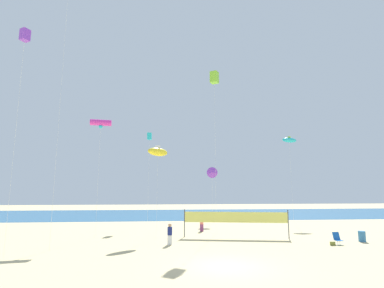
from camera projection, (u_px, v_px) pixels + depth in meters
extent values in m
plane|color=#D1BC89|center=(227.00, 267.00, 15.54)|extent=(120.00, 120.00, 0.00)
cube|color=#28608C|center=(188.00, 214.00, 46.90)|extent=(120.00, 20.00, 0.01)
cube|color=#7A3872|center=(202.00, 228.00, 28.18)|extent=(0.33, 0.20, 0.70)
cylinder|color=#EA7260|center=(202.00, 221.00, 28.27)|extent=(0.35, 0.35, 0.58)
sphere|color=#997051|center=(202.00, 217.00, 28.34)|extent=(0.26, 0.26, 0.26)
cube|color=white|center=(170.00, 240.00, 21.50)|extent=(0.34, 0.21, 0.72)
cylinder|color=navy|center=(170.00, 231.00, 21.60)|extent=(0.36, 0.36, 0.60)
sphere|color=tan|center=(170.00, 225.00, 21.66)|extent=(0.27, 0.27, 0.27)
cube|color=#1959B2|center=(339.00, 240.00, 21.56)|extent=(0.52, 0.48, 0.03)
cube|color=#1959B2|center=(336.00, 236.00, 21.89)|extent=(0.52, 0.23, 0.57)
cylinder|color=silver|center=(340.00, 243.00, 21.39)|extent=(0.03, 0.03, 0.32)
cylinder|color=silver|center=(338.00, 242.00, 21.68)|extent=(0.03, 0.03, 0.32)
cylinder|color=teal|center=(362.00, 236.00, 22.81)|extent=(0.54, 0.54, 0.83)
cylinder|color=#4C4C51|center=(184.00, 223.00, 25.07)|extent=(0.08, 0.08, 2.40)
cylinder|color=#4C4C51|center=(288.00, 224.00, 24.32)|extent=(0.08, 0.08, 2.40)
cube|color=#EAE566|center=(235.00, 217.00, 24.77)|extent=(8.83, 1.49, 0.90)
cube|color=olive|center=(333.00, 244.00, 21.28)|extent=(0.34, 0.17, 0.27)
cylinder|color=silver|center=(148.00, 179.00, 34.09)|extent=(0.01, 0.01, 10.54)
cube|color=#26BFCC|center=(149.00, 136.00, 34.90)|extent=(0.53, 0.53, 0.83)
cylinder|color=silver|center=(59.00, 113.00, 21.04)|extent=(0.01, 0.01, 19.48)
cylinder|color=silver|center=(98.00, 178.00, 25.49)|extent=(0.01, 0.01, 10.23)
cylinder|color=#D833A5|center=(101.00, 123.00, 26.28)|extent=(1.94, 0.83, 0.56)
sphere|color=#26BFCC|center=(101.00, 127.00, 26.22)|extent=(0.34, 0.34, 0.34)
cylinder|color=silver|center=(15.00, 140.00, 18.33)|extent=(0.01, 0.01, 14.60)
cube|color=purple|center=(25.00, 35.00, 19.45)|extent=(0.69, 0.69, 0.81)
cylinder|color=silver|center=(215.00, 152.00, 27.87)|extent=(0.01, 0.01, 15.43)
cube|color=#8CD833|center=(214.00, 77.00, 29.06)|extent=(1.00, 1.00, 1.16)
cylinder|color=silver|center=(157.00, 194.00, 25.43)|extent=(0.01, 0.01, 7.51)
ellipsoid|color=yellow|center=(158.00, 152.00, 26.01)|extent=(2.17, 1.97, 0.81)
cube|color=white|center=(158.00, 148.00, 26.06)|extent=(0.43, 0.06, 0.54)
cylinder|color=silver|center=(212.00, 198.00, 35.03)|extent=(0.01, 0.01, 6.17)
cone|color=purple|center=(212.00, 172.00, 35.50)|extent=(1.37, 0.50, 1.35)
cylinder|color=silver|center=(291.00, 181.00, 35.77)|extent=(0.01, 0.01, 10.35)
ellipsoid|color=#26BFCC|center=(289.00, 140.00, 36.56)|extent=(1.89, 0.95, 0.80)
cube|color=#8CD833|center=(289.00, 138.00, 36.60)|extent=(0.35, 0.06, 0.44)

